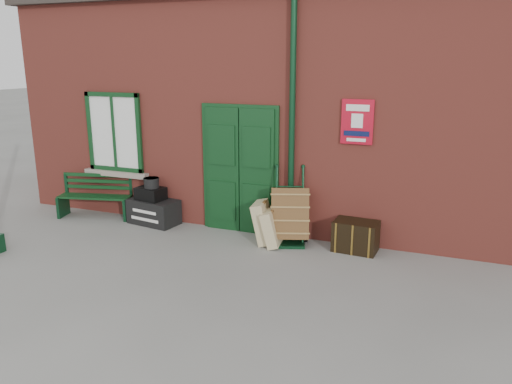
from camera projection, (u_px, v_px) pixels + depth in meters
The scene contains 10 objects.
ground at pixel (221, 263), 7.59m from camera, with size 80.00×80.00×0.00m, color gray.
station_building at pixel (292, 101), 10.17m from camera, with size 10.30×4.30×4.36m.
bench at pixel (96, 195), 9.72m from camera, with size 1.46×0.75×0.87m.
houdini_trunk at pixel (154, 212), 9.35m from camera, with size 0.93×0.51×0.46m, color black.
strongbox at pixel (151, 193), 9.28m from camera, with size 0.51×0.37×0.23m, color black.
hatbox at pixel (151, 183), 9.21m from camera, with size 0.28×0.28×0.19m, color black.
suitcase_back at pixel (263, 222), 8.34m from camera, with size 0.20×0.49×0.69m, color tan.
suitcase_front at pixel (271, 228), 8.20m from camera, with size 0.18×0.44×0.59m, color tan.
porter_trolley at pixel (290, 214), 8.32m from camera, with size 0.80×0.83×1.27m.
dark_trunk at pixel (356, 236), 8.01m from camera, with size 0.69×0.45×0.50m, color black.
Camera 1 is at (3.08, -6.37, 3.00)m, focal length 35.00 mm.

